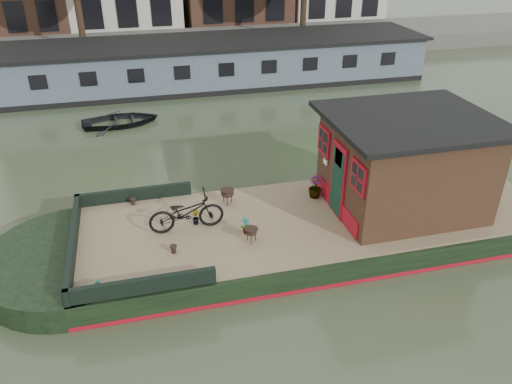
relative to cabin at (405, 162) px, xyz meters
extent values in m
plane|color=#2F3D27|center=(-2.19, 0.00, -1.88)|extent=(120.00, 120.00, 0.00)
cube|color=black|center=(-2.19, 0.00, -1.58)|extent=(12.00, 4.00, 0.60)
cylinder|color=black|center=(-8.19, 0.00, -1.58)|extent=(4.00, 4.00, 0.60)
cube|color=maroon|center=(-2.19, 0.00, -1.82)|extent=(12.02, 4.02, 0.10)
cube|color=#80684F|center=(-2.19, 0.00, -1.25)|extent=(11.80, 3.80, 0.05)
cube|color=black|center=(-8.11, 0.00, -1.05)|extent=(0.12, 4.00, 0.35)
cube|color=black|center=(-6.69, 1.92, -1.05)|extent=(3.00, 0.12, 0.35)
cube|color=black|center=(-6.69, -1.92, -1.05)|extent=(3.00, 0.12, 0.35)
cube|color=black|center=(0.01, 0.00, -0.08)|extent=(3.50, 3.00, 2.30)
cube|color=black|center=(0.01, 0.00, 1.13)|extent=(4.00, 3.50, 0.12)
cube|color=maroon|center=(-1.77, 0.00, -0.28)|extent=(0.06, 0.80, 1.90)
cube|color=black|center=(-1.79, 0.00, -0.33)|extent=(0.04, 0.64, 1.70)
cube|color=maroon|center=(-1.77, -1.05, 0.32)|extent=(0.06, 0.72, 0.72)
cube|color=maroon|center=(-1.77, 1.05, 0.32)|extent=(0.06, 0.72, 0.72)
imported|color=black|center=(-5.51, 0.18, -0.76)|extent=(1.82, 0.70, 0.94)
imported|color=brown|center=(-4.19, -0.35, -1.01)|extent=(0.26, 0.21, 0.44)
imported|color=brown|center=(-5.28, 0.38, -1.05)|extent=(0.19, 0.22, 0.36)
imported|color=maroon|center=(-1.99, 0.92, -0.92)|extent=(0.48, 0.48, 0.62)
imported|color=#98552C|center=(-7.52, -1.70, -1.07)|extent=(0.19, 0.19, 0.31)
cylinder|color=black|center=(-6.73, 1.70, -1.14)|extent=(0.15, 0.15, 0.18)
cylinder|color=black|center=(-5.93, -0.70, -1.14)|extent=(0.16, 0.16, 0.18)
imported|color=black|center=(-7.00, 9.39, -1.57)|extent=(3.15, 2.37, 0.62)
cube|color=#4F5C6A|center=(-2.19, 14.00, -0.88)|extent=(20.00, 4.00, 2.00)
cube|color=black|center=(-2.19, 14.00, 0.17)|extent=(20.40, 4.40, 0.12)
cube|color=black|center=(-2.19, 14.00, -1.76)|extent=(20.00, 4.05, 0.24)
cube|color=#47443F|center=(-2.19, 20.50, -1.43)|extent=(60.00, 6.00, 0.90)
cylinder|color=#332316|center=(-8.69, 19.00, 1.02)|extent=(0.36, 0.36, 4.00)
cylinder|color=#332316|center=(3.81, 19.00, 1.02)|extent=(0.36, 0.36, 4.00)
camera|label=1|loc=(-6.37, -10.01, 5.40)|focal=35.00mm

